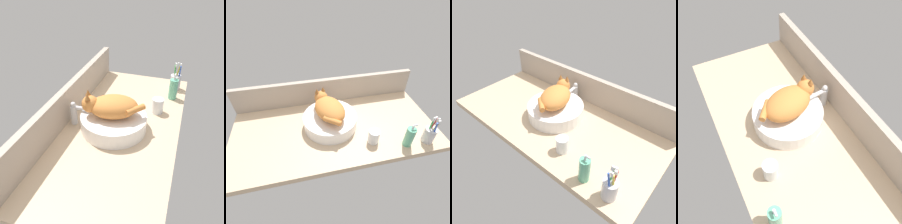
# 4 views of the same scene
# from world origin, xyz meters

# --- Properties ---
(ground_plane) EXTENTS (1.34, 0.63, 0.04)m
(ground_plane) POSITION_xyz_m (0.00, 0.00, -0.02)
(ground_plane) COLOR #D1B28E
(backsplash_panel) EXTENTS (1.34, 0.04, 0.19)m
(backsplash_panel) POSITION_xyz_m (0.00, 0.30, 0.10)
(backsplash_panel) COLOR #AD9E8E
(backsplash_panel) RESTS_ON ground_plane
(sink_basin) EXTENTS (0.35, 0.35, 0.08)m
(sink_basin) POSITION_xyz_m (-0.03, 0.02, 0.04)
(sink_basin) COLOR white
(sink_basin) RESTS_ON ground_plane
(cat) EXTENTS (0.24, 0.32, 0.14)m
(cat) POSITION_xyz_m (-0.03, 0.04, 0.14)
(cat) COLOR orange
(cat) RESTS_ON sink_basin
(faucet) EXTENTS (0.04, 0.12, 0.14)m
(faucet) POSITION_xyz_m (-0.04, 0.23, 0.07)
(faucet) COLOR silver
(faucet) RESTS_ON ground_plane
(soap_dispenser) EXTENTS (0.05, 0.05, 0.16)m
(soap_dispenser) POSITION_xyz_m (0.40, -0.24, 0.07)
(soap_dispenser) COLOR #60B793
(soap_dispenser) RESTS_ON ground_plane
(water_glass) EXTENTS (0.07, 0.07, 0.09)m
(water_glass) POSITION_xyz_m (0.20, -0.17, 0.04)
(water_glass) COLOR white
(water_glass) RESTS_ON ground_plane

